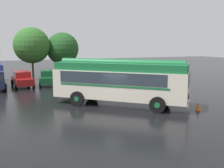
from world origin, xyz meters
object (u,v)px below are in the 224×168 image
traffic_cone (198,107)px  car_mid_right (77,76)px  vintage_bus (120,80)px  car_mid_left (48,77)px  car_far_right (95,75)px  car_near_left (22,79)px

traffic_cone → car_mid_right: bearing=106.7°
vintage_bus → car_mid_left: bearing=106.1°
car_mid_right → vintage_bus: bearing=-88.9°
car_far_right → car_near_left: bearing=-176.2°
car_mid_left → car_far_right: size_ratio=1.01×
car_near_left → car_far_right: bearing=3.8°
car_mid_left → car_mid_right: (3.22, -0.27, 0.00)m
car_near_left → traffic_cone: bearing=-55.4°
vintage_bus → car_mid_left: 12.49m
vintage_bus → car_mid_left: size_ratio=2.07×
car_near_left → car_mid_left: 2.78m
car_near_left → car_mid_left: same height
car_mid_left → car_far_right: (5.66, 0.33, 0.00)m
vintage_bus → car_far_right: (2.21, 12.29, -1.05)m
traffic_cone → car_far_right: bearing=97.8°
vintage_bus → car_mid_left: (-3.45, 11.96, -1.05)m
car_mid_left → car_far_right: same height
vintage_bus → traffic_cone: vintage_bus is taller
car_near_left → car_mid_right: bearing=-0.4°
vintage_bus → car_far_right: 12.53m
car_mid_right → traffic_cone: bearing=-73.3°
vintage_bus → car_near_left: 13.32m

